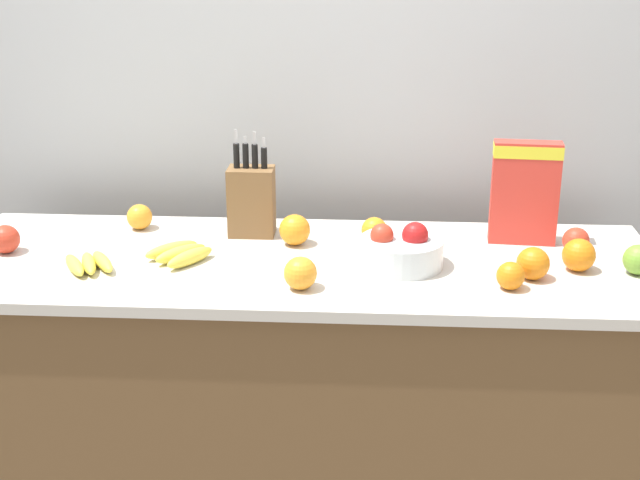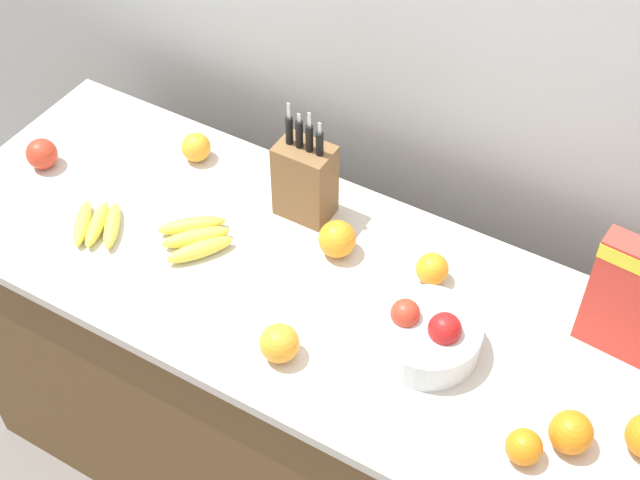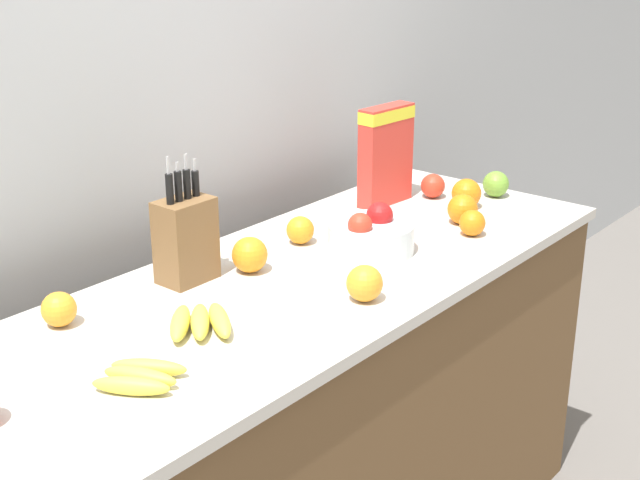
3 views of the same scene
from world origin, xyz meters
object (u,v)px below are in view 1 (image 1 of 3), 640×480
at_px(orange_front_left, 511,276).
at_px(orange_mid_right, 579,255).
at_px(orange_near_bowl, 300,273).
at_px(orange_back_center, 295,230).
at_px(fruit_bowl, 401,250).
at_px(cereal_box, 525,188).
at_px(apple_near_bananas, 5,239).
at_px(orange_mid_left, 533,263).
at_px(orange_front_center, 374,230).
at_px(apple_rear, 638,260).
at_px(apple_rightmost, 576,241).
at_px(orange_front_right, 140,217).
at_px(knife_block, 251,200).
at_px(banana_bunch_left, 181,253).
at_px(banana_bunch_right, 89,263).

distance_m(orange_front_left, orange_mid_right, 0.24).
relative_size(orange_front_left, orange_near_bowl, 0.85).
bearing_deg(orange_back_center, fruit_bowl, -26.09).
bearing_deg(cereal_box, fruit_bowl, -144.96).
bearing_deg(fruit_bowl, apple_near_bananas, 178.31).
relative_size(apple_near_bananas, orange_back_center, 0.90).
relative_size(apple_near_bananas, orange_mid_left, 0.93).
height_order(cereal_box, apple_near_bananas, cereal_box).
bearing_deg(orange_front_center, orange_mid_left, -31.38).
distance_m(apple_rear, orange_front_center, 0.73).
height_order(fruit_bowl, orange_mid_right, fruit_bowl).
height_order(apple_rightmost, apple_near_bananas, apple_near_bananas).
bearing_deg(apple_near_bananas, apple_rightmost, 3.32).
height_order(orange_mid_right, orange_back_center, same).
height_order(orange_front_right, orange_mid_right, orange_mid_right).
xyz_separation_m(knife_block, banana_bunch_left, (-0.17, -0.22, -0.09)).
distance_m(apple_near_bananas, orange_front_left, 1.39).
height_order(orange_front_right, orange_front_center, orange_front_right).
bearing_deg(orange_front_right, orange_mid_right, -11.71).
distance_m(apple_rightmost, orange_front_center, 0.57).
height_order(cereal_box, orange_mid_right, cereal_box).
xyz_separation_m(apple_rightmost, apple_near_bananas, (-1.60, -0.09, 0.00)).
xyz_separation_m(banana_bunch_right, orange_front_left, (1.11, -0.06, 0.02)).
bearing_deg(orange_front_center, banana_bunch_right, -161.28).
relative_size(knife_block, apple_rear, 3.93).
bearing_deg(knife_block, cereal_box, -1.34).
height_order(orange_mid_right, orange_front_center, orange_mid_right).
distance_m(banana_bunch_left, apple_near_bananas, 0.50).
bearing_deg(fruit_bowl, banana_bunch_left, 179.56).
relative_size(orange_front_right, orange_front_center, 1.02).
height_order(orange_back_center, orange_near_bowl, orange_back_center).
bearing_deg(orange_front_left, apple_rightmost, 50.86).
bearing_deg(apple_rightmost, knife_block, 173.70).
bearing_deg(banana_bunch_left, knife_block, 52.88).
xyz_separation_m(cereal_box, fruit_bowl, (-0.35, -0.21, -0.12)).
xyz_separation_m(knife_block, banana_bunch_right, (-0.40, -0.31, -0.09)).
xyz_separation_m(orange_mid_right, orange_back_center, (-0.77, 0.15, 0.00)).
height_order(fruit_bowl, orange_back_center, fruit_bowl).
bearing_deg(apple_rightmost, apple_near_bananas, -176.68).
distance_m(cereal_box, apple_rightmost, 0.20).
bearing_deg(knife_block, orange_near_bowl, -66.19).
distance_m(apple_rightmost, orange_front_left, 0.35).
bearing_deg(orange_mid_left, orange_front_left, -133.28).
height_order(orange_front_right, orange_mid_left, orange_mid_left).
relative_size(apple_rear, orange_back_center, 0.90).
bearing_deg(orange_mid_left, knife_block, 158.92).
bearing_deg(apple_rightmost, orange_front_right, 174.22).
xyz_separation_m(banana_bunch_right, orange_mid_right, (1.31, 0.07, 0.03)).
bearing_deg(apple_near_bananas, cereal_box, 6.89).
bearing_deg(fruit_bowl, orange_back_center, 153.91).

